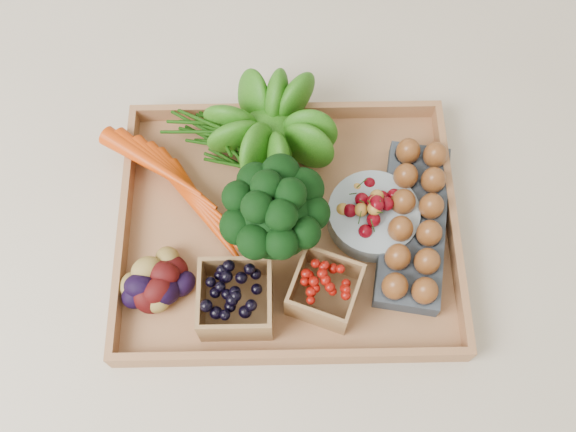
{
  "coord_description": "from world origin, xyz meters",
  "views": [
    {
      "loc": [
        -0.01,
        -0.43,
        0.99
      ],
      "look_at": [
        0.0,
        0.0,
        0.06
      ],
      "focal_mm": 40.0,
      "sensor_mm": 36.0,
      "label": 1
    }
  ],
  "objects_px": {
    "tray": "(288,229)",
    "broccoli": "(275,227)",
    "cherry_bowl": "(373,216)",
    "egg_carton": "(413,225)"
  },
  "relations": [
    {
      "from": "cherry_bowl",
      "to": "egg_carton",
      "type": "relative_size",
      "value": 0.52
    },
    {
      "from": "broccoli",
      "to": "cherry_bowl",
      "type": "height_order",
      "value": "broccoli"
    },
    {
      "from": "broccoli",
      "to": "egg_carton",
      "type": "relative_size",
      "value": 0.58
    },
    {
      "from": "tray",
      "to": "broccoli",
      "type": "bearing_deg",
      "value": -126.79
    },
    {
      "from": "egg_carton",
      "to": "tray",
      "type": "bearing_deg",
      "value": -171.59
    },
    {
      "from": "broccoli",
      "to": "cherry_bowl",
      "type": "xyz_separation_m",
      "value": [
        0.16,
        0.04,
        -0.05
      ]
    },
    {
      "from": "broccoli",
      "to": "tray",
      "type": "bearing_deg",
      "value": 53.21
    },
    {
      "from": "broccoli",
      "to": "cherry_bowl",
      "type": "bearing_deg",
      "value": 13.01
    },
    {
      "from": "tray",
      "to": "broccoli",
      "type": "height_order",
      "value": "broccoli"
    },
    {
      "from": "tray",
      "to": "broccoli",
      "type": "relative_size",
      "value": 3.26
    }
  ]
}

